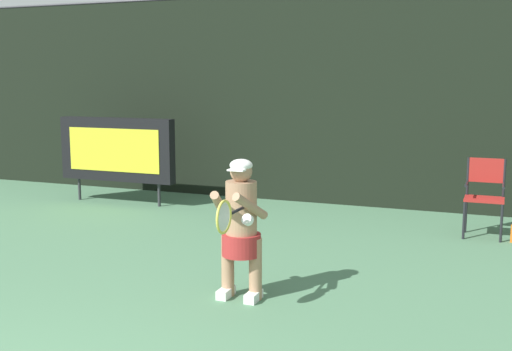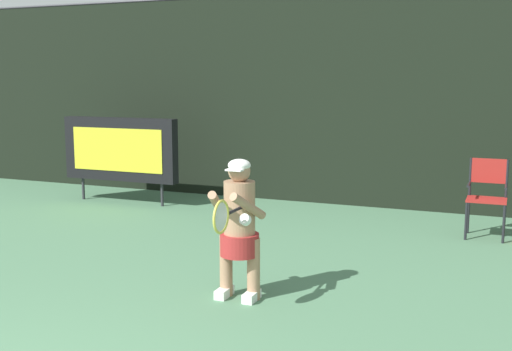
{
  "view_description": "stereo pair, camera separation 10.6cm",
  "coord_description": "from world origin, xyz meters",
  "px_view_note": "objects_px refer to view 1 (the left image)",
  "views": [
    {
      "loc": [
        3.18,
        -2.14,
        2.18
      ],
      "look_at": [
        0.48,
        4.68,
        1.05
      ],
      "focal_mm": 44.38,
      "sensor_mm": 36.0,
      "label": 1
    },
    {
      "loc": [
        3.28,
        -2.1,
        2.18
      ],
      "look_at": [
        0.48,
        4.68,
        1.05
      ],
      "focal_mm": 44.38,
      "sensor_mm": 36.0,
      "label": 2
    }
  ],
  "objects_px": {
    "tennis_player": "(241,225)",
    "tennis_racket": "(225,216)",
    "scoreboard": "(117,150)",
    "umpire_chair": "(485,192)"
  },
  "relations": [
    {
      "from": "umpire_chair",
      "to": "tennis_player",
      "type": "height_order",
      "value": "tennis_player"
    },
    {
      "from": "tennis_player",
      "to": "tennis_racket",
      "type": "height_order",
      "value": "tennis_player"
    },
    {
      "from": "umpire_chair",
      "to": "tennis_player",
      "type": "xyz_separation_m",
      "value": [
        -2.16,
        -3.54,
        0.13
      ]
    },
    {
      "from": "scoreboard",
      "to": "tennis_player",
      "type": "distance_m",
      "value": 5.38
    },
    {
      "from": "tennis_player",
      "to": "tennis_racket",
      "type": "relative_size",
      "value": 2.33
    },
    {
      "from": "scoreboard",
      "to": "tennis_racket",
      "type": "relative_size",
      "value": 3.65
    },
    {
      "from": "scoreboard",
      "to": "umpire_chair",
      "type": "distance_m",
      "value": 6.08
    },
    {
      "from": "tennis_racket",
      "to": "scoreboard",
      "type": "bearing_deg",
      "value": 153.32
    },
    {
      "from": "scoreboard",
      "to": "tennis_racket",
      "type": "bearing_deg",
      "value": -46.72
    },
    {
      "from": "tennis_player",
      "to": "tennis_racket",
      "type": "xyz_separation_m",
      "value": [
        0.08,
        -0.55,
        0.21
      ]
    }
  ]
}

